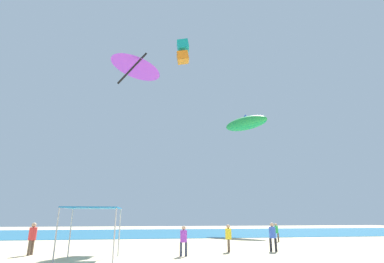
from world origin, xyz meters
The scene contains 10 objects.
ocean_strip centered at (0.00, 27.81, 0.01)m, with size 110.00×22.22×0.03m, color #1E6B93.
canopy_tent centered at (-4.92, 2.66, 2.49)m, with size 2.78×2.83×2.65m.
person_near_tent centered at (0.11, 3.41, 0.97)m, with size 0.44×0.39×1.65m.
person_leftmost centered at (9.57, 11.97, 0.92)m, with size 0.41×0.37×1.57m.
person_central centered at (-8.67, 5.26, 1.07)m, with size 0.43×0.48×1.82m.
person_rightmost centered at (6.13, 4.85, 1.04)m, with size 0.46×0.42×1.78m.
person_far_shore centered at (3.21, 5.02, 0.98)m, with size 0.40×0.43×1.67m.
kite_box_teal centered at (1.54, 17.16, 21.62)m, with size 1.60×1.43×2.98m.
kite_inflatable_green centered at (12.22, 25.81, 15.65)m, with size 6.11×6.56×2.47m.
kite_delta_purple centered at (-3.25, 5.84, 13.21)m, with size 4.26×4.22×3.26m.
Camera 1 is at (-2.07, -14.17, 2.18)m, focal length 27.18 mm.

